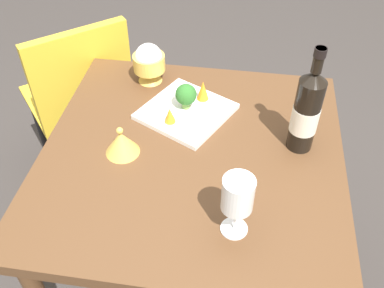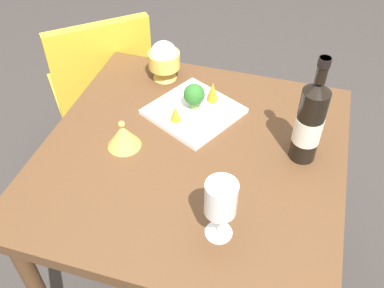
{
  "view_description": "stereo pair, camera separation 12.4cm",
  "coord_description": "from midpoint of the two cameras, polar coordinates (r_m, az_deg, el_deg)",
  "views": [
    {
      "loc": [
        -0.89,
        -0.13,
        1.62
      ],
      "look_at": [
        0.0,
        0.0,
        0.76
      ],
      "focal_mm": 40.19,
      "sensor_mm": 36.0,
      "label": 1
    },
    {
      "loc": [
        -0.86,
        -0.26,
        1.62
      ],
      "look_at": [
        0.0,
        0.0,
        0.76
      ],
      "focal_mm": 40.19,
      "sensor_mm": 36.0,
      "label": 2
    }
  ],
  "objects": [
    {
      "name": "wine_bottle",
      "position": [
        1.22,
        18.2,
        2.71
      ],
      "size": [
        0.08,
        0.08,
        0.33
      ],
      "color": "black",
      "rests_on": "dining_table"
    },
    {
      "name": "dining_table",
      "position": [
        1.32,
        2.68,
        -3.8
      ],
      "size": [
        0.88,
        0.88,
        0.73
      ],
      "color": "brown",
      "rests_on": "ground_plane"
    },
    {
      "name": "serving_plate",
      "position": [
        1.38,
        2.79,
        4.24
      ],
      "size": [
        0.34,
        0.34,
        0.02
      ],
      "rotation": [
        0.0,
        0.0,
        -0.47
      ],
      "color": "white",
      "rests_on": "dining_table"
    },
    {
      "name": "carrot_garnish_right",
      "position": [
        1.4,
        5.31,
        6.84
      ],
      "size": [
        0.04,
        0.04,
        0.07
      ],
      "color": "orange",
      "rests_on": "serving_plate"
    },
    {
      "name": "carrot_garnish_left",
      "position": [
        1.32,
        0.45,
        3.96
      ],
      "size": [
        0.04,
        0.04,
        0.05
      ],
      "color": "orange",
      "rests_on": "serving_plate"
    },
    {
      "name": "chair_near_window",
      "position": [
        1.89,
        -9.94,
        7.67
      ],
      "size": [
        0.56,
        0.56,
        0.85
      ],
      "rotation": [
        0.0,
        0.0,
        -0.86
      ],
      "color": "gold",
      "rests_on": "ground_plane"
    },
    {
      "name": "ground_plane",
      "position": [
        1.85,
        2.01,
        -17.44
      ],
      "size": [
        8.0,
        8.0,
        0.0
      ],
      "primitive_type": "plane",
      "color": "#383330"
    },
    {
      "name": "rice_bowl",
      "position": [
        1.51,
        -1.35,
        11.04
      ],
      "size": [
        0.11,
        0.11,
        0.14
      ],
      "color": "gold",
      "rests_on": "dining_table"
    },
    {
      "name": "broccoli_floret",
      "position": [
        1.36,
        2.91,
        6.42
      ],
      "size": [
        0.07,
        0.07,
        0.09
      ],
      "color": "#729E4C",
      "rests_on": "serving_plate"
    },
    {
      "name": "wine_glass",
      "position": [
        0.98,
        7.51,
        -7.54
      ],
      "size": [
        0.08,
        0.08,
        0.18
      ],
      "color": "white",
      "rests_on": "dining_table"
    },
    {
      "name": "rice_bowl_lid",
      "position": [
        1.26,
        -6.36,
        0.96
      ],
      "size": [
        0.1,
        0.1,
        0.09
      ],
      "color": "gold",
      "rests_on": "dining_table"
    }
  ]
}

